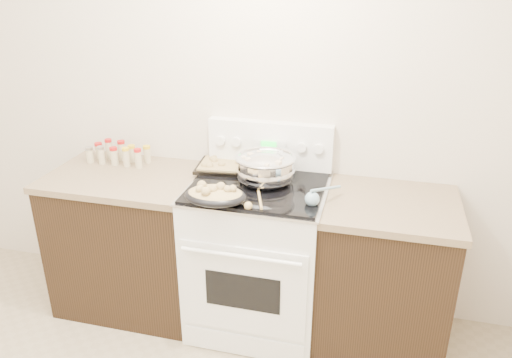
% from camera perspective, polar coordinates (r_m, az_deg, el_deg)
% --- Properties ---
extents(room_shell, '(4.10, 3.60, 2.75)m').
position_cam_1_polar(room_shell, '(1.50, -27.23, 5.87)').
color(room_shell, beige).
rests_on(room_shell, ground).
extents(counter_left, '(0.93, 0.67, 0.92)m').
position_cam_1_polar(counter_left, '(3.32, -13.86, -6.73)').
color(counter_left, black).
rests_on(counter_left, ground).
extents(counter_right, '(0.73, 0.67, 0.92)m').
position_cam_1_polar(counter_right, '(2.98, 14.26, -10.50)').
color(counter_right, black).
rests_on(counter_right, ground).
extents(kitchen_range, '(0.78, 0.73, 1.22)m').
position_cam_1_polar(kitchen_range, '(3.02, 0.26, -8.50)').
color(kitchen_range, white).
rests_on(kitchen_range, ground).
extents(mixing_bowl, '(0.43, 0.43, 0.20)m').
position_cam_1_polar(mixing_bowl, '(2.81, 1.08, 1.13)').
color(mixing_bowl, silver).
rests_on(mixing_bowl, kitchen_range).
extents(roasting_pan, '(0.34, 0.25, 0.11)m').
position_cam_1_polar(roasting_pan, '(2.58, -4.70, -1.79)').
color(roasting_pan, black).
rests_on(roasting_pan, kitchen_range).
extents(baking_sheet, '(0.42, 0.31, 0.06)m').
position_cam_1_polar(baking_sheet, '(3.03, -3.11, 1.55)').
color(baking_sheet, black).
rests_on(baking_sheet, kitchen_range).
extents(wooden_spoon, '(0.10, 0.24, 0.04)m').
position_cam_1_polar(wooden_spoon, '(2.57, -0.42, -2.79)').
color(wooden_spoon, tan).
rests_on(wooden_spoon, kitchen_range).
extents(blue_ladle, '(0.17, 0.24, 0.10)m').
position_cam_1_polar(blue_ladle, '(2.60, 6.64, -2.14)').
color(blue_ladle, '#799EB4').
rests_on(blue_ladle, kitchen_range).
extents(spice_jars, '(0.40, 0.15, 0.13)m').
position_cam_1_polar(spice_jars, '(3.29, -15.53, 2.81)').
color(spice_jars, '#BFB28C').
rests_on(spice_jars, counter_left).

